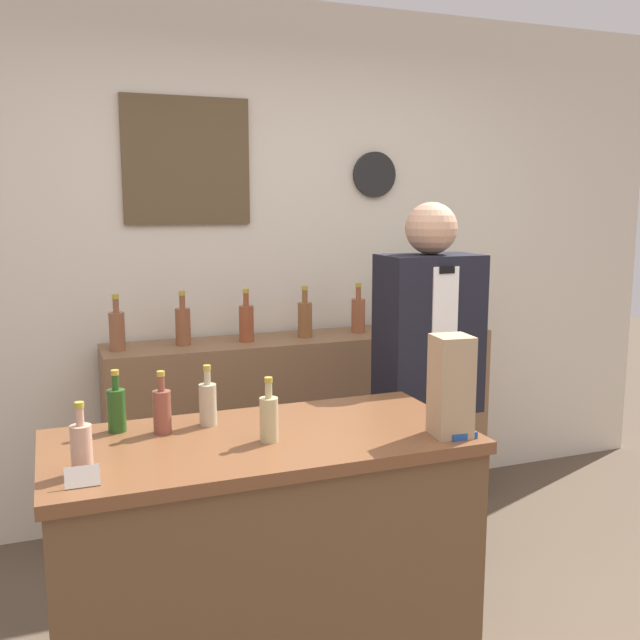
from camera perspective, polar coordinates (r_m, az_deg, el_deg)
back_wall at (r=3.82m, az=-5.51°, el=4.61°), size 5.20×0.09×2.70m
back_shelf at (r=3.82m, az=-1.24°, el=-8.63°), size 2.03×0.38×0.98m
display_counter at (r=2.51m, az=-4.60°, el=-19.34°), size 1.35×0.64×0.93m
shopkeeper at (r=3.16m, az=8.56°, el=-6.07°), size 0.42×0.27×1.67m
potted_plant at (r=4.03m, az=10.10°, el=2.55°), size 0.33×0.33×0.39m
paper_bag at (r=2.31m, az=10.44°, el=-5.21°), size 0.13×0.13×0.33m
tape_dispenser at (r=2.34m, az=11.27°, el=-8.67°), size 0.09×0.06×0.07m
price_card_left at (r=2.02m, az=-18.49°, el=-11.79°), size 0.09×0.02×0.06m
counter_bottle_0 at (r=2.09m, az=-18.54°, el=-9.64°), size 0.06×0.06×0.21m
counter_bottle_1 at (r=2.43m, az=-15.97°, el=-6.83°), size 0.06×0.06×0.21m
counter_bottle_2 at (r=2.38m, az=-12.52°, el=-7.03°), size 0.06×0.06×0.21m
counter_bottle_3 at (r=2.43m, az=-8.96°, el=-6.55°), size 0.06×0.06×0.21m
counter_bottle_4 at (r=2.25m, az=-4.11°, el=-7.78°), size 0.06×0.06×0.21m
shelf_bottle_0 at (r=3.47m, az=-15.93°, el=-0.73°), size 0.07×0.07×0.27m
shelf_bottle_1 at (r=3.53m, az=-10.91°, el=-0.38°), size 0.07×0.07×0.27m
shelf_bottle_2 at (r=3.57m, az=-5.91°, el=-0.14°), size 0.07×0.07×0.27m
shelf_bottle_3 at (r=3.67m, az=-1.22°, el=0.16°), size 0.07×0.07×0.27m
shelf_bottle_4 at (r=3.81m, az=3.08°, el=0.49°), size 0.07×0.07×0.27m
shelf_bottle_5 at (r=3.94m, az=7.28°, el=0.72°), size 0.07×0.07×0.27m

